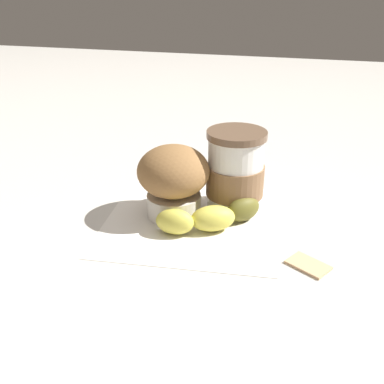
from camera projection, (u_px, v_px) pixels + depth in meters
The scene contains 6 objects.
ground_plane at pixel (192, 220), 0.66m from camera, with size 3.00×3.00×0.00m, color beige.
paper_napkin at pixel (192, 219), 0.66m from camera, with size 0.25×0.25×0.00m, color white.
coffee_cup at pixel (235, 173), 0.67m from camera, with size 0.09×0.09×0.12m.
muffin at pixel (173, 178), 0.65m from camera, with size 0.10×0.10×0.11m.
banana at pixel (211, 216), 0.63m from camera, with size 0.11×0.14×0.04m.
sugar_packet at pixel (308, 264), 0.55m from camera, with size 0.05×0.03×0.01m, color #E0B27F.
Camera 1 is at (0.55, 0.16, 0.32)m, focal length 42.00 mm.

